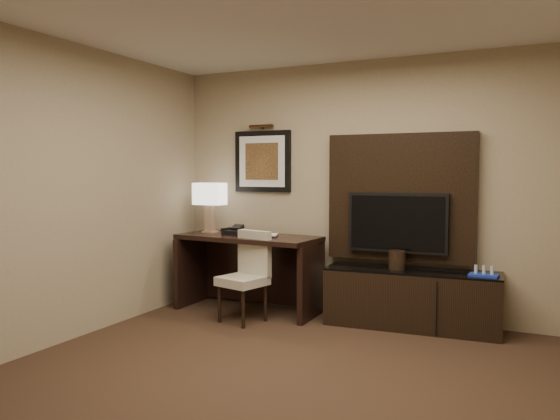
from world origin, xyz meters
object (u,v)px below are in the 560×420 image
Objects in this scene: desk at (248,273)px; ice_bucket at (397,260)px; desk_phone at (234,230)px; credenza at (411,299)px; desk_chair at (242,280)px; tv at (398,223)px; minibar_tray at (484,271)px; table_lamp at (210,208)px.

desk is 1.64m from ice_bucket.
desk_phone is 1.82m from ice_bucket.
credenza is 7.94× the size of desk_phone.
desk_chair is at bearing -46.76° from desk_phone.
tv is 3.96× the size of minibar_tray.
desk_phone reaches higher than ice_bucket.
credenza is 1.69m from desk_chair.
table_lamp is 2.21m from ice_bucket.
desk_phone is at bearing -172.34° from tv.
ice_bucket is (1.62, 0.08, 0.25)m from desk.
desk is at bearing 125.44° from desk_chair.
tv is 5.46× the size of ice_bucket.
desk_phone is (-0.35, 0.43, 0.46)m from desk_chair.
desk is at bearing -178.54° from minibar_tray.
ice_bucket is (1.81, 0.08, -0.22)m from desk_phone.
desk_phone is (-0.18, 0.00, 0.47)m from desk.
desk is at bearing 179.43° from credenza.
desk_chair is (-1.60, -0.52, 0.15)m from credenza.
table_lamp reaches higher than desk_phone.
table_lamp is at bearing 177.13° from desk.
minibar_tray is (0.84, -0.18, -0.40)m from tv.
credenza is at bearing 7.60° from desk.
desk_phone is at bearing -176.30° from desk.
desk_phone is 0.83× the size of minibar_tray.
desk is 2.44m from minibar_tray.
desk_chair is 3.42× the size of minibar_tray.
tv is at bearing 4.63° from table_lamp.
desk_phone reaches higher than credenza.
minibar_tray is at bearing -11.90° from tv.
table_lamp reaches higher than tv.
minibar_tray is (2.43, 0.06, 0.20)m from desk.
tv is 1.79× the size of table_lamp.
tv is at bearing 39.26° from desk_chair.
ice_bucket is at bearing 33.45° from desk_chair.
table_lamp is 2.66× the size of desk_phone.
table_lamp is (-0.54, 0.07, 0.70)m from desk.
table_lamp reaches higher than ice_bucket.
credenza is at bearing 6.93° from desk_phone.
ice_bucket is at bearing -76.92° from tv.
table_lamp is at bearing 179.88° from minibar_tray.
desk_phone is 2.63m from minibar_tray.
tv is at bearing 138.43° from credenza.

